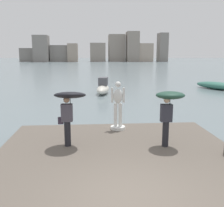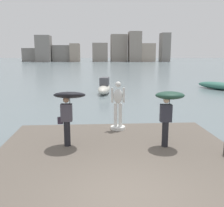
# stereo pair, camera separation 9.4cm
# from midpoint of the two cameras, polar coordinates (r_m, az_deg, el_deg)

# --- Properties ---
(ground_plane) EXTENTS (400.00, 400.00, 0.00)m
(ground_plane) POSITION_cam_midpoint_polar(r_m,az_deg,el_deg) (45.33, -2.86, 6.40)
(ground_plane) COLOR slate
(pier) EXTENTS (7.90, 9.16, 0.40)m
(pier) POSITION_cam_midpoint_polar(r_m,az_deg,el_deg) (7.59, 2.19, -15.23)
(pier) COLOR #60564C
(pier) RESTS_ON ground
(statue_white_figure) EXTENTS (0.62, 0.62, 2.03)m
(statue_white_figure) POSITION_cam_midpoint_polar(r_m,az_deg,el_deg) (10.79, 1.58, -1.06)
(statue_white_figure) COLOR white
(statue_white_figure) RESTS_ON pier
(onlooker_left) EXTENTS (1.10, 1.12, 1.98)m
(onlooker_left) POSITION_cam_midpoint_polar(r_m,az_deg,el_deg) (8.84, -9.27, 0.20)
(onlooker_left) COLOR black
(onlooker_left) RESTS_ON pier
(onlooker_right) EXTENTS (0.99, 1.00, 1.94)m
(onlooker_right) POSITION_cam_midpoint_polar(r_m,az_deg,el_deg) (8.88, 12.71, 0.12)
(onlooker_right) COLOR black
(onlooker_right) RESTS_ON pier
(boat_near) EXTENTS (3.70, 5.05, 0.74)m
(boat_near) POSITION_cam_midpoint_polar(r_m,az_deg,el_deg) (28.38, 22.74, 3.63)
(boat_near) COLOR #336B5B
(boat_near) RESTS_ON ground
(boat_far) EXTENTS (1.53, 3.49, 1.46)m
(boat_far) POSITION_cam_midpoint_polar(r_m,az_deg,el_deg) (23.33, -1.61, 3.51)
(boat_far) COLOR silver
(boat_far) RESTS_ON ground
(distant_skyline) EXTENTS (70.09, 13.17, 13.86)m
(distant_skyline) POSITION_cam_midpoint_polar(r_m,az_deg,el_deg) (124.97, -2.50, 11.74)
(distant_skyline) COLOR gray
(distant_skyline) RESTS_ON ground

